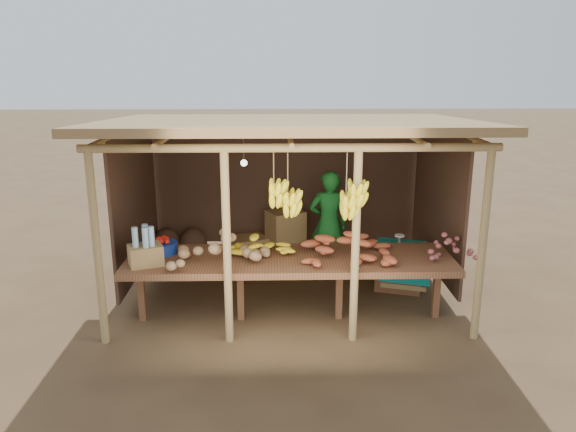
{
  "coord_description": "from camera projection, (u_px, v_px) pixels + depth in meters",
  "views": [
    {
      "loc": [
        -0.18,
        -7.28,
        3.07
      ],
      "look_at": [
        0.0,
        0.0,
        1.05
      ],
      "focal_mm": 35.0,
      "sensor_mm": 36.0,
      "label": 1
    }
  ],
  "objects": [
    {
      "name": "onion_heap",
      "position": [
        450.0,
        244.0,
        6.63
      ],
      "size": [
        0.79,
        0.6,
        0.35
      ],
      "primitive_type": null,
      "rotation": [
        0.0,
        0.0,
        0.3
      ],
      "color": "#A85152",
      "rests_on": "counter"
    },
    {
      "name": "bottle_box",
      "position": [
        145.0,
        250.0,
        6.42
      ],
      "size": [
        0.45,
        0.41,
        0.47
      ],
      "color": "olive",
      "rests_on": "counter"
    },
    {
      "name": "carton_stack",
      "position": [
        273.0,
        241.0,
        8.7
      ],
      "size": [
        1.21,
        0.59,
        0.83
      ],
      "color": "olive",
      "rests_on": "ground"
    },
    {
      "name": "vendor",
      "position": [
        329.0,
        224.0,
        8.15
      ],
      "size": [
        0.58,
        0.39,
        1.57
      ],
      "primitive_type": "imported",
      "rotation": [
        0.0,
        0.0,
        3.16
      ],
      "color": "#176923",
      "rests_on": "ground"
    },
    {
      "name": "sweet_potato_heap",
      "position": [
        349.0,
        246.0,
        6.57
      ],
      "size": [
        1.17,
        0.77,
        0.36
      ],
      "primitive_type": null,
      "rotation": [
        0.0,
        0.0,
        -0.1
      ],
      "color": "#A14729",
      "rests_on": "counter"
    },
    {
      "name": "tomato_basin",
      "position": [
        162.0,
        246.0,
        6.85
      ],
      "size": [
        0.38,
        0.38,
        0.2
      ],
      "rotation": [
        0.0,
        0.0,
        -0.02
      ],
      "color": "navy",
      "rests_on": "counter"
    },
    {
      "name": "potato_heap",
      "position": [
        219.0,
        248.0,
        6.45
      ],
      "size": [
        1.26,
        0.92,
        0.37
      ],
      "primitive_type": null,
      "rotation": [
        0.0,
        0.0,
        0.22
      ],
      "color": "#8F6D49",
      "rests_on": "counter"
    },
    {
      "name": "burlap_sacks",
      "position": [
        180.0,
        244.0,
        8.88
      ],
      "size": [
        0.88,
        0.46,
        0.62
      ],
      "color": "#4B3123",
      "rests_on": "ground"
    },
    {
      "name": "banana_pile",
      "position": [
        264.0,
        240.0,
        6.8
      ],
      "size": [
        0.69,
        0.43,
        0.35
      ],
      "primitive_type": null,
      "rotation": [
        0.0,
        0.0,
        -0.02
      ],
      "color": "yellow",
      "rests_on": "counter"
    },
    {
      "name": "stall_structure",
      "position": [
        290.0,
        151.0,
        7.37
      ],
      "size": [
        4.7,
        3.5,
        2.43
      ],
      "color": "tan",
      "rests_on": "ground"
    },
    {
      "name": "tarp_crate",
      "position": [
        400.0,
        265.0,
        7.79
      ],
      "size": [
        0.82,
        0.76,
        0.81
      ],
      "color": "brown",
      "rests_on": "ground"
    },
    {
      "name": "ground",
      "position": [
        288.0,
        288.0,
        7.84
      ],
      "size": [
        60.0,
        60.0,
        0.0
      ],
      "primitive_type": "plane",
      "color": "brown",
      "rests_on": "ground"
    },
    {
      "name": "counter",
      "position": [
        290.0,
        262.0,
        6.73
      ],
      "size": [
        3.9,
        1.05,
        0.8
      ],
      "color": "brown",
      "rests_on": "ground"
    }
  ]
}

